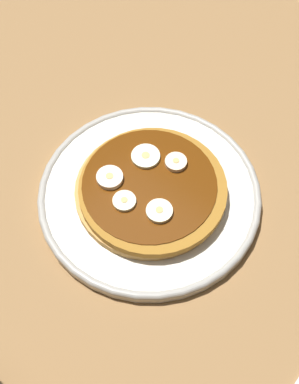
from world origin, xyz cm
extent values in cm
cube|color=olive|center=(0.00, 0.00, -1.50)|extent=(140.00, 140.00, 3.00)
cylinder|color=silver|center=(0.00, 0.00, 0.72)|extent=(27.61, 27.61, 1.44)
torus|color=#A19E96|center=(0.00, 0.00, 1.23)|extent=(27.79, 27.79, 1.01)
cylinder|color=tan|center=(0.16, 0.30, 1.96)|extent=(18.40, 18.40, 1.02)
cylinder|color=#A16B24|center=(0.20, 0.53, 2.98)|extent=(18.05, 18.05, 1.02)
cylinder|color=#592B0A|center=(0.00, 0.00, 3.57)|extent=(16.42, 16.42, 0.16)
cylinder|color=#FBE0B8|center=(-4.34, 0.58, 3.88)|extent=(2.71, 2.71, 0.78)
cylinder|color=tan|center=(-4.34, 0.58, 4.31)|extent=(0.76, 0.76, 0.08)
cylinder|color=#F5F2C5|center=(2.28, 3.43, 3.84)|extent=(3.15, 3.15, 0.69)
cylinder|color=tan|center=(2.28, 3.43, 4.22)|extent=(0.88, 0.88, 0.08)
cylinder|color=#EEF2C5|center=(-2.65, -2.86, 3.80)|extent=(3.59, 3.59, 0.62)
cylinder|color=tan|center=(-2.65, -2.86, 4.15)|extent=(1.01, 1.01, 0.08)
cylinder|color=#F4EEBD|center=(3.87, -0.62, 3.80)|extent=(2.80, 2.80, 0.62)
cylinder|color=tan|center=(3.87, -0.62, 4.15)|extent=(0.78, 0.78, 0.08)
cylinder|color=#F9E2C2|center=(2.58, -4.11, 3.90)|extent=(3.25, 3.25, 0.82)
cylinder|color=tan|center=(2.58, -4.11, 4.35)|extent=(0.91, 0.91, 0.08)
camera|label=1|loc=(28.44, 23.96, 62.04)|focal=53.77mm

